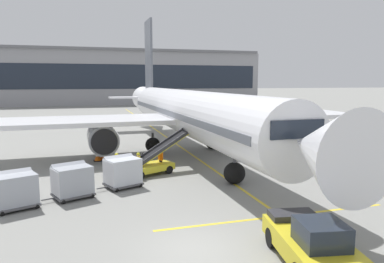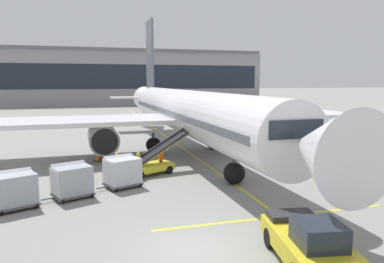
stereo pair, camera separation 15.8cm
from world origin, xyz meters
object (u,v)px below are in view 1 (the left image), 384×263
Objects in this scene: baggage_cart_lead at (122,171)px; ground_crew_by_loader at (116,168)px; ground_crew_by_carts at (138,164)px; safety_cone_wingtip at (98,156)px; parked_airplane at (186,113)px; ground_crew_wingwalker at (161,158)px; belt_loader at (152,162)px; pushback_tug at (311,242)px; ground_crew_marshaller at (117,164)px; safety_cone_engine_keepout at (102,156)px; baggage_cart_second at (72,180)px; baggage_cart_third at (15,189)px.

ground_crew_by_loader is at bearing 110.71° from baggage_cart_lead.
ground_crew_by_carts is at bearing 28.37° from ground_crew_by_loader.
ground_crew_by_carts is 6.71m from safety_cone_wingtip.
parked_airplane is 24.60× the size of ground_crew_wingwalker.
baggage_cart_lead is at bearing -125.44° from ground_crew_by_carts.
parked_airplane is 8.02× the size of belt_loader.
ground_crew_wingwalker is (1.76, 1.33, 0.00)m from ground_crew_by_carts.
parked_airplane reaches higher than pushback_tug.
ground_crew_by_loader is at bearing -98.71° from ground_crew_marshaller.
safety_cone_engine_keepout is at bearing 29.04° from safety_cone_wingtip.
ground_crew_by_carts is (-5.37, -7.65, -2.64)m from parked_airplane.
safety_cone_wingtip is (-7.82, -1.43, -3.26)m from parked_airplane.
parked_airplane is at bearing 47.61° from ground_crew_marshaller.
ground_crew_wingwalker is (-2.46, 14.43, 0.17)m from pushback_tug.
pushback_tug is (3.18, -14.00, -0.03)m from belt_loader.
baggage_cart_second is 13.07m from pushback_tug.
safety_cone_wingtip is at bearing 130.78° from ground_crew_wingwalker.
belt_loader is at bearing 49.08° from baggage_cart_lead.
parked_airplane is at bearing 54.91° from ground_crew_by_carts.
baggage_cart_lead is 1.00× the size of baggage_cart_third.
belt_loader reaches higher than baggage_cart_lead.
belt_loader is 3.07× the size of ground_crew_by_carts.
safety_cone_engine_keepout is at bearing 65.65° from baggage_cart_third.
baggage_cart_second reaches higher than ground_crew_wingwalker.
ground_crew_marshaller is 6.10m from safety_cone_wingtip.
ground_crew_by_loader is 7.14m from safety_cone_wingtip.
baggage_cart_third is at bearing -148.05° from ground_crew_wingwalker.
safety_cone_wingtip is (-1.23, 7.93, -0.63)m from baggage_cart_lead.
safety_cone_wingtip is (4.34, 10.21, -0.63)m from baggage_cart_third.
belt_loader reaches higher than ground_crew_marshaller.
baggage_cart_second is 0.60× the size of pushback_tug.
baggage_cart_lead is 1.00× the size of baggage_cart_second.
parked_airplane is at bearing 9.31° from safety_cone_engine_keepout.
parked_airplane reaches higher than baggage_cart_third.
baggage_cart_lead is at bearing 24.44° from baggage_cart_second.
belt_loader is 9.24m from baggage_cart_third.
baggage_cart_lead is at bearing -125.15° from parked_airplane.
baggage_cart_third is at bearing -141.86° from ground_crew_marshaller.
ground_crew_marshaller is 6.26m from safety_cone_engine_keepout.
pushback_tug is 2.69× the size of ground_crew_marshaller.
ground_crew_by_loader is 3.96m from ground_crew_wingwalker.
baggage_cart_second is 2.88m from baggage_cart_third.
safety_cone_engine_keepout is (-0.85, 8.14, -0.70)m from baggage_cart_lead.
baggage_cart_second is 1.61× the size of ground_crew_marshaller.
parked_airplane is at bearing 86.84° from pushback_tug.
safety_cone_engine_keepout is (4.72, 10.42, -0.70)m from baggage_cart_third.
parked_airplane is 8.59m from safety_cone_wingtip.
parked_airplane reaches higher than ground_crew_by_carts.
safety_cone_wingtip is (-0.90, 7.05, -0.63)m from ground_crew_by_loader.
belt_loader is 7.07× the size of safety_cone_wingtip.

